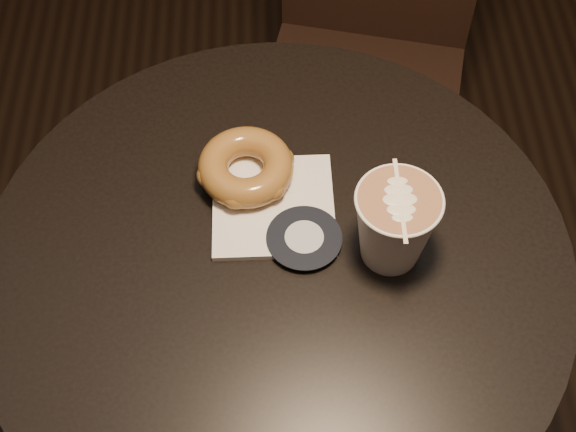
{
  "coord_description": "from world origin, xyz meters",
  "views": [
    {
      "loc": [
        -0.0,
        -0.48,
        1.56
      ],
      "look_at": [
        0.01,
        0.03,
        0.79
      ],
      "focal_mm": 50.0,
      "sensor_mm": 36.0,
      "label": 1
    }
  ],
  "objects_px": {
    "chair": "(371,25)",
    "latte_cup": "(394,226)",
    "cafe_table": "(278,329)",
    "doughnut": "(246,167)",
    "pastry_bag": "(273,206)"
  },
  "relations": [
    {
      "from": "chair",
      "to": "latte_cup",
      "type": "relative_size",
      "value": 8.59
    },
    {
      "from": "cafe_table",
      "to": "doughnut",
      "type": "bearing_deg",
      "value": 107.3
    },
    {
      "from": "chair",
      "to": "latte_cup",
      "type": "xyz_separation_m",
      "value": [
        -0.06,
        -0.63,
        0.29
      ]
    },
    {
      "from": "cafe_table",
      "to": "pastry_bag",
      "type": "distance_m",
      "value": 0.21
    },
    {
      "from": "chair",
      "to": "doughnut",
      "type": "relative_size",
      "value": 7.86
    },
    {
      "from": "cafe_table",
      "to": "pastry_bag",
      "type": "relative_size",
      "value": 5.12
    },
    {
      "from": "cafe_table",
      "to": "pastry_bag",
      "type": "bearing_deg",
      "value": 91.46
    },
    {
      "from": "pastry_bag",
      "to": "doughnut",
      "type": "bearing_deg",
      "value": 126.55
    },
    {
      "from": "cafe_table",
      "to": "chair",
      "type": "bearing_deg",
      "value": 73.28
    },
    {
      "from": "cafe_table",
      "to": "chair",
      "type": "distance_m",
      "value": 0.66
    },
    {
      "from": "cafe_table",
      "to": "doughnut",
      "type": "distance_m",
      "value": 0.25
    },
    {
      "from": "pastry_bag",
      "to": "latte_cup",
      "type": "bearing_deg",
      "value": -26.66
    },
    {
      "from": "chair",
      "to": "doughnut",
      "type": "bearing_deg",
      "value": -99.69
    },
    {
      "from": "pastry_bag",
      "to": "doughnut",
      "type": "xyz_separation_m",
      "value": [
        -0.03,
        0.04,
        0.02
      ]
    },
    {
      "from": "chair",
      "to": "cafe_table",
      "type": "bearing_deg",
      "value": -93.2
    }
  ]
}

